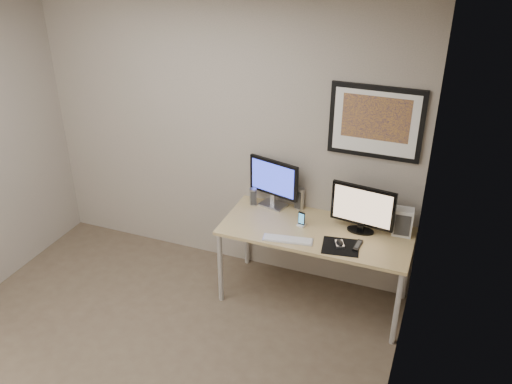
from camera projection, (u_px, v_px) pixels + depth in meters
floor at (136, 374)px, 4.11m from camera, size 3.60×3.60×0.00m
room at (147, 153)px, 3.71m from camera, size 3.60×3.60×3.60m
desk at (316, 236)px, 4.59m from camera, size 1.60×0.70×0.73m
framed_art at (376, 122)px, 4.31m from camera, size 0.75×0.04×0.60m
monitor_large at (274, 181)px, 4.81m from camera, size 0.49×0.21×0.45m
monitor_tv at (363, 208)px, 4.43m from camera, size 0.54×0.15×0.42m
speaker_left at (253, 197)px, 4.92m from camera, size 0.08×0.08×0.16m
speaker_right at (300, 199)px, 4.84m from camera, size 0.09×0.09×0.20m
phone_dock at (302, 219)px, 4.59m from camera, size 0.07×0.07×0.13m
keyboard at (288, 239)px, 4.41m from camera, size 0.42×0.18×0.01m
mousepad at (341, 247)px, 4.33m from camera, size 0.33×0.30×0.00m
mouse at (340, 243)px, 4.34m from camera, size 0.09×0.12×0.03m
remote at (358, 245)px, 4.33m from camera, size 0.05×0.17×0.02m
fan_unit at (403, 222)px, 4.44m from camera, size 0.16×0.13×0.24m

